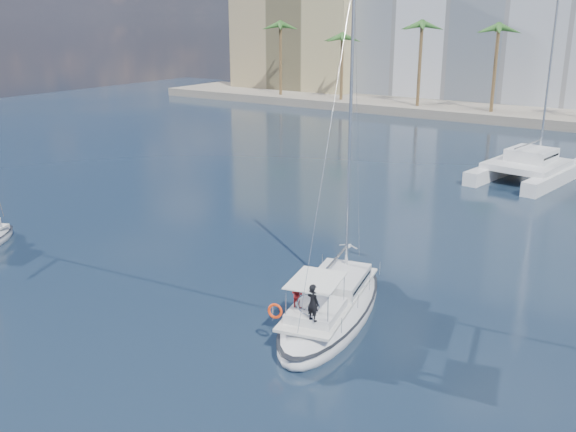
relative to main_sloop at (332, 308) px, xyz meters
The scene contains 9 objects.
ground 5.82m from the main_sloop, 153.39° to the left, with size 160.00×160.00×0.00m, color black.
quay 63.81m from the main_sloop, 94.66° to the left, with size 120.00×14.00×1.20m, color gray.
building_modern 78.69m from the main_sloop, 102.81° to the left, with size 42.00×16.00×28.00m, color white.
building_tan_left 86.39m from the main_sloop, 123.39° to the left, with size 22.00×14.00×22.00m, color tan.
palm_left 71.99m from the main_sloop, 123.32° to the left, with size 3.60×3.60×12.30m.
palm_centre 60.62m from the main_sloop, 94.97° to the left, with size 3.60×3.60×12.30m.
main_sloop is the anchor object (origin of this frame).
catamaran 31.28m from the main_sloop, 89.17° to the left, with size 7.53×12.55×17.28m.
seagull 8.49m from the main_sloop, 113.90° to the left, with size 1.16×0.50×0.21m.
Camera 1 is at (18.16, -25.14, 12.92)m, focal length 40.00 mm.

